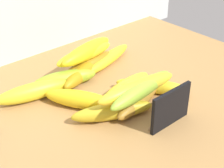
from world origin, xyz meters
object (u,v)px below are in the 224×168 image
chalkboard_sign (170,109)px  banana_9 (125,88)px  banana_3 (108,59)px  banana_4 (90,64)px  banana_10 (137,88)px  banana_13 (87,51)px  banana_7 (65,79)px  banana_1 (153,86)px  banana_2 (84,71)px  banana_5 (139,100)px  banana_12 (142,89)px  banana_0 (33,92)px  banana_11 (85,54)px  banana_8 (111,110)px  banana_6 (79,100)px

chalkboard_sign → banana_9: bearing=86.7°
banana_3 → banana_4: (-6.07, 0.01, 0.46)cm
banana_3 → banana_10: 23.22cm
banana_10 → banana_13: banana_13 is taller
banana_4 → banana_3: bearing=-0.1°
banana_7 → banana_13: size_ratio=0.84×
banana_1 → banana_2: (-7.92, 16.67, 0.27)cm
banana_1 → banana_5: 7.18cm
chalkboard_sign → banana_12: bearing=98.3°
banana_2 → banana_5: banana_2 is taller
banana_0 → banana_12: 25.57cm
banana_7 → banana_13: banana_13 is taller
banana_0 → banana_10: bearing=-51.7°
banana_5 → banana_3: bearing=67.6°
banana_1 → banana_10: 9.41cm
banana_11 → banana_1: bearing=-70.0°
banana_4 → banana_8: 21.45cm
banana_3 → banana_11: bearing=-178.6°
banana_0 → banana_12: bearing=-52.2°
banana_1 → chalkboard_sign: bearing=-121.1°
banana_3 → banana_12: (-9.12, -21.73, 3.94)cm
banana_7 → banana_4: bearing=10.6°
banana_10 → banana_12: bearing=-64.3°
banana_0 → banana_1: (23.12, -16.40, -0.36)cm
banana_3 → banana_5: bearing=-112.4°
banana_2 → banana_13: size_ratio=1.03×
chalkboard_sign → banana_11: 28.87cm
chalkboard_sign → banana_7: chalkboard_sign is taller
banana_8 → banana_10: bearing=-14.8°
banana_6 → banana_4: bearing=42.6°
banana_1 → banana_2: bearing=115.4°
banana_3 → banana_7: 15.50cm
banana_4 → banana_11: 4.17cm
banana_0 → banana_13: bearing=5.5°
banana_0 → banana_5: size_ratio=1.02×
banana_0 → banana_2: (15.20, 0.27, -0.08)cm
chalkboard_sign → banana_0: bearing=121.2°
banana_0 → banana_6: (5.96, -9.88, -0.02)cm
banana_2 → banana_4: (3.36, 1.45, 0.15)cm
chalkboard_sign → banana_13: size_ratio=0.59×
banana_9 → banana_12: banana_12 is taller
banana_4 → banana_5: bearing=-96.4°
banana_1 → banana_11: banana_11 is taller
banana_3 → banana_4: bearing=179.9°
banana_8 → banana_11: bearing=67.9°
banana_9 → banana_12: (-1.89, -7.05, 3.68)cm
chalkboard_sign → banana_6: (-10.60, 17.42, -1.80)cm
banana_5 → banana_8: size_ratio=0.96×
banana_2 → banana_11: (1.40, 1.24, 3.82)cm
banana_6 → banana_13: banana_13 is taller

